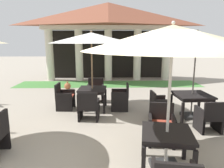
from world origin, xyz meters
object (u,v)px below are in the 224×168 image
at_px(patio_umbrella_mid_left, 197,38).
at_px(patio_table_mid_right, 167,137).
at_px(patio_umbrella_mid_right, 172,39).
at_px(patio_chair_far_back_east, 121,98).
at_px(patio_chair_far_back_west, 64,98).
at_px(patio_chair_mid_left_south, 209,117).
at_px(patio_umbrella_far_back, 91,38).
at_px(patio_chair_far_back_north, 95,91).
at_px(patio_chair_far_back_south, 89,107).
at_px(patio_chair_mid_left_west, 159,106).
at_px(patio_table_far_back, 92,91).
at_px(terracotta_urn, 67,86).
at_px(patio_chair_mid_right_north, 161,126).
at_px(patio_table_mid_left, 192,97).

relative_size(patio_umbrella_mid_left, patio_table_mid_right, 2.61).
bearing_deg(patio_umbrella_mid_right, patio_chair_far_back_east, 99.72).
bearing_deg(patio_chair_far_back_west, patio_chair_mid_left_south, 67.68).
relative_size(patio_umbrella_far_back, patio_chair_far_back_north, 3.07).
xyz_separation_m(patio_umbrella_far_back, patio_chair_far_back_south, (-0.05, -0.98, -2.03)).
height_order(patio_chair_mid_left_west, patio_umbrella_mid_right, patio_umbrella_mid_right).
relative_size(patio_table_mid_right, patio_umbrella_far_back, 0.37).
relative_size(patio_umbrella_mid_right, patio_chair_far_back_west, 3.29).
bearing_deg(patio_table_far_back, patio_umbrella_mid_right, -65.92).
height_order(patio_umbrella_mid_right, patio_table_far_back, patio_umbrella_mid_right).
bearing_deg(patio_chair_far_back_south, terracotta_urn, 111.78).
height_order(patio_chair_far_back_west, patio_chair_far_back_south, patio_chair_far_back_west).
relative_size(patio_chair_far_back_west, patio_chair_far_back_south, 1.02).
relative_size(patio_table_far_back, patio_chair_far_back_east, 1.07).
distance_m(patio_chair_mid_left_west, patio_umbrella_far_back, 3.04).
relative_size(patio_umbrella_mid_left, patio_chair_far_back_east, 2.94).
bearing_deg(patio_chair_far_back_west, patio_umbrella_mid_right, 38.53).
xyz_separation_m(patio_table_mid_right, patio_chair_far_back_south, (-1.62, 2.53, -0.25)).
bearing_deg(patio_chair_far_back_west, patio_chair_mid_left_west, 75.66).
bearing_deg(patio_chair_far_back_south, patio_chair_mid_right_north, -37.37).
xyz_separation_m(patio_umbrella_far_back, patio_chair_far_back_north, (0.05, 0.98, -1.99)).
xyz_separation_m(patio_umbrella_mid_right, terracotta_urn, (-3.02, 6.64, -2.20)).
relative_size(patio_table_mid_left, patio_umbrella_mid_left, 0.40).
xyz_separation_m(patio_umbrella_far_back, patio_chair_far_back_west, (-0.98, 0.05, -2.01)).
relative_size(patio_chair_mid_left_south, patio_chair_far_back_south, 0.96).
bearing_deg(patio_chair_mid_right_north, patio_chair_far_back_north, -53.97).
height_order(patio_umbrella_mid_right, patio_chair_far_back_south, patio_umbrella_mid_right).
bearing_deg(patio_table_far_back, patio_chair_far_back_east, -2.95).
relative_size(patio_table_mid_left, patio_chair_far_back_east, 1.17).
relative_size(patio_umbrella_far_back, patio_chair_far_back_south, 3.09).
xyz_separation_m(patio_chair_mid_left_west, patio_table_mid_right, (-0.51, -2.61, 0.25)).
xyz_separation_m(patio_umbrella_mid_right, patio_chair_far_back_west, (-2.55, 3.56, -1.96)).
bearing_deg(patio_chair_mid_left_west, patio_table_mid_right, -13.35).
xyz_separation_m(patio_umbrella_mid_left, patio_umbrella_mid_right, (-1.55, -2.65, -0.04)).
xyz_separation_m(patio_chair_mid_right_north, patio_table_far_back, (-1.75, 2.51, 0.23)).
distance_m(patio_umbrella_mid_left, patio_umbrella_mid_right, 3.07).
bearing_deg(patio_chair_far_back_south, patio_umbrella_mid_left, 5.12).
bearing_deg(patio_umbrella_far_back, patio_chair_far_back_east, -2.95).
bearing_deg(patio_umbrella_far_back, patio_umbrella_mid_left, -15.43).
distance_m(patio_table_mid_left, patio_chair_far_back_west, 4.20).
distance_m(patio_table_mid_left, patio_umbrella_mid_right, 3.52).
distance_m(patio_table_mid_right, patio_chair_far_back_west, 4.39).
relative_size(patio_chair_far_back_west, patio_chair_far_back_east, 1.00).
relative_size(patio_table_mid_right, patio_chair_far_back_south, 1.15).
distance_m(patio_table_mid_left, patio_umbrella_far_back, 3.69).
bearing_deg(terracotta_urn, patio_chair_mid_left_south, -47.48).
xyz_separation_m(patio_table_mid_right, terracotta_urn, (-3.02, 6.64, -0.48)).
height_order(patio_table_far_back, patio_chair_far_back_north, patio_chair_far_back_north).
relative_size(patio_table_mid_left, patio_table_mid_right, 1.04).
bearing_deg(patio_chair_far_back_north, patio_chair_mid_right_north, 118.93).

